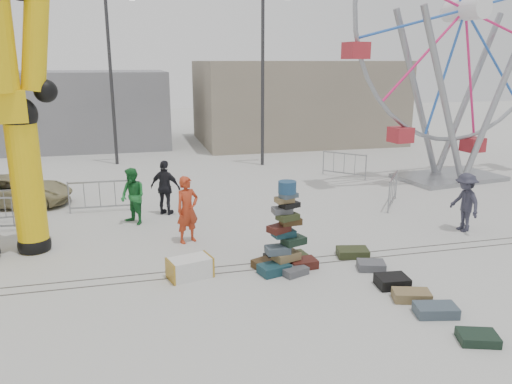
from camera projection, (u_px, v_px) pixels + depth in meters
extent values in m
plane|color=#9E9E99|center=(280.00, 278.00, 11.85)|extent=(90.00, 90.00, 0.00)
cube|color=#47443F|center=(273.00, 268.00, 12.41)|extent=(40.00, 0.04, 0.01)
cube|color=#47443F|center=(269.00, 262.00, 12.78)|extent=(40.00, 0.04, 0.01)
cube|color=gray|center=(295.00, 102.00, 31.62)|extent=(12.00, 8.00, 5.00)
cube|color=gray|center=(83.00, 108.00, 30.50)|extent=(10.00, 8.00, 4.40)
cylinder|color=#2D2D30|center=(263.00, 83.00, 23.73)|extent=(0.16, 0.16, 8.00)
cylinder|color=#2D2D30|center=(111.00, 82.00, 23.95)|extent=(0.16, 0.16, 8.00)
cube|color=#173C46|center=(274.00, 269.00, 12.06)|extent=(0.83, 0.67, 0.24)
cube|color=#461812|center=(303.00, 263.00, 12.41)|extent=(0.71, 0.52, 0.22)
cube|color=#412C15|center=(266.00, 263.00, 12.46)|extent=(0.76, 0.66, 0.20)
cube|color=#30381C|center=(294.00, 257.00, 12.81)|extent=(0.71, 0.54, 0.22)
cube|color=#515358|center=(294.00, 271.00, 12.01)|extent=(0.72, 0.61, 0.18)
cube|color=black|center=(276.00, 258.00, 12.79)|extent=(0.64, 0.47, 0.20)
cube|color=olive|center=(286.00, 256.00, 12.30)|extent=(0.73, 0.60, 0.20)
cube|color=#41505D|center=(278.00, 250.00, 12.18)|extent=(0.59, 0.41, 0.18)
cube|color=black|center=(294.00, 241.00, 12.27)|extent=(0.66, 0.54, 0.18)
cube|color=#173C46|center=(284.00, 233.00, 12.28)|extent=(0.59, 0.44, 0.16)
cube|color=#461812|center=(279.00, 229.00, 12.13)|extent=(0.63, 0.56, 0.16)
cube|color=#412C15|center=(291.00, 221.00, 12.18)|extent=(0.52, 0.37, 0.16)
cube|color=#30381C|center=(288.00, 217.00, 12.00)|extent=(0.59, 0.49, 0.14)
cube|color=#515358|center=(282.00, 210.00, 12.03)|extent=(0.47, 0.33, 0.14)
cube|color=black|center=(290.00, 205.00, 12.00)|extent=(0.53, 0.45, 0.13)
cube|color=olive|center=(284.00, 200.00, 11.96)|extent=(0.47, 0.34, 0.13)
cube|color=#41505D|center=(289.00, 195.00, 11.89)|extent=(0.49, 0.41, 0.11)
cylinder|color=navy|center=(287.00, 187.00, 11.85)|extent=(0.43, 0.43, 0.29)
sphere|color=black|center=(35.00, 244.00, 13.52)|extent=(0.87, 0.87, 0.87)
cylinder|color=yellow|center=(27.00, 185.00, 13.10)|extent=(0.80, 0.80, 3.67)
sphere|color=black|center=(19.00, 115.00, 12.63)|extent=(0.92, 0.92, 0.92)
cylinder|color=yellow|center=(35.00, 40.00, 12.44)|extent=(1.06, 0.82, 2.58)
sphere|color=black|center=(46.00, 91.00, 12.81)|extent=(0.60, 0.60, 0.60)
cube|color=gray|center=(449.00, 177.00, 21.73)|extent=(4.72, 3.26, 0.17)
cylinder|color=gray|center=(444.00, 100.00, 19.64)|extent=(3.04, 0.72, 7.09)
cylinder|color=gray|center=(497.00, 98.00, 20.69)|extent=(3.04, 0.72, 7.09)
cylinder|color=gray|center=(417.00, 98.00, 21.04)|extent=(3.04, 0.72, 7.09)
cylinder|color=gray|center=(468.00, 96.00, 22.09)|extent=(3.04, 0.72, 7.09)
cylinder|color=white|center=(466.00, 9.00, 19.98)|extent=(1.16, 2.03, 0.87)
torus|color=gray|center=(466.00, 9.00, 19.98)|extent=(10.57, 1.80, 10.66)
cube|color=#A3232B|center=(451.00, 149.00, 21.42)|extent=(0.90, 0.90, 0.61)
cube|color=silver|center=(190.00, 268.00, 11.83)|extent=(1.13, 0.83, 0.47)
cube|color=#30381C|center=(353.00, 252.00, 13.13)|extent=(0.91, 0.71, 0.21)
cube|color=#515358|center=(371.00, 265.00, 12.31)|extent=(0.78, 0.67, 0.20)
cube|color=black|center=(392.00, 281.00, 11.36)|extent=(0.75, 0.62, 0.25)
cube|color=olive|center=(411.00, 296.00, 10.71)|extent=(0.88, 0.67, 0.22)
cube|color=#41505D|center=(436.00, 310.00, 10.08)|extent=(0.92, 0.66, 0.22)
cube|color=black|center=(478.00, 338.00, 9.12)|extent=(0.82, 0.70, 0.18)
imported|color=#A93318|center=(187.00, 210.00, 13.98)|extent=(0.83, 0.71, 1.91)
imported|color=#1A6A2C|center=(133.00, 196.00, 15.57)|extent=(1.05, 1.10, 1.79)
imported|color=black|center=(165.00, 188.00, 16.55)|extent=(1.15, 0.95, 1.83)
imported|color=#292937|center=(465.00, 202.00, 14.94)|extent=(0.70, 1.17, 1.78)
imported|color=#968C60|center=(14.00, 191.00, 17.65)|extent=(4.15, 2.44, 1.08)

